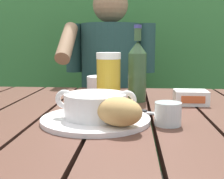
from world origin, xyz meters
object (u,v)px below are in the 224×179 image
Objects in this scene: bread_roll at (119,112)px; butter_tub at (191,97)px; beer_glass at (109,79)px; beer_bottle at (137,70)px; water_glass_small at (168,114)px; diner_bowl at (103,84)px; table_knife at (145,112)px; person_eating at (109,80)px; serving_plate at (96,119)px; soup_bowl at (96,105)px; chair_near_diner at (113,115)px.

butter_tub is at bearing 54.85° from bread_roll.
beer_bottle reaches higher than beer_glass.
water_glass_small is 0.55m from diner_bowl.
beer_glass is 1.06× the size of table_knife.
person_eating reaches higher than beer_glass.
butter_tub is at bearing 3.46° from beer_glass.
serving_plate is 0.24m from beer_glass.
diner_bowl is at bearing 112.60° from table_knife.
beer_glass reaches higher than soup_bowl.
chair_near_diner reaches higher than bread_roll.
person_eating is 0.83m from soup_bowl.
person_eating reaches higher than diner_bowl.
bread_roll is (0.10, -1.11, 0.29)m from chair_near_diner.
water_glass_small is at bearing -66.28° from table_knife.
chair_near_diner is 0.89m from butter_tub.
person_eating reaches higher than soup_bowl.
chair_near_diner is 0.98m from table_knife.
chair_near_diner is at bearing 91.69° from soup_bowl.
chair_near_diner reaches higher than soup_bowl.
soup_bowl is 1.95× the size of butter_tub.
soup_bowl is (0.00, 0.00, 0.04)m from serving_plate.
beer_glass is (0.01, 0.23, 0.04)m from soup_bowl.
soup_bowl is at bearing 0.00° from serving_plate.
chair_near_diner is 7.33× the size of bread_roll.
soup_bowl is 3.17× the size of water_glass_small.
soup_bowl is at bearing 130.60° from bread_roll.
chair_near_diner is 3.58× the size of serving_plate.
serving_plate is 0.38m from butter_tub.
butter_tub is (0.11, 0.26, -0.01)m from water_glass_small.
soup_bowl is 1.23× the size of beer_glass.
person_eating is at bearing 92.30° from soup_bowl.
bread_roll is 0.37m from beer_bottle.
table_knife is at bearing 113.72° from water_glass_small.
chair_near_diner is 1.15m from bread_roll.
diner_bowl is at bearing 124.08° from beer_bottle.
person_eating reaches higher than water_glass_small.
chair_near_diner is 4.82× the size of soup_bowl.
person_eating is 8.87× the size of bread_roll.
beer_glass is at bearing -85.48° from person_eating.
person_eating is 18.46× the size of water_glass_small.
soup_bowl is 1.52× the size of bread_roll.
person_eating is 0.88m from water_glass_small.
chair_near_diner reaches higher than beer_bottle.
serving_plate is 1.08× the size of beer_bottle.
beer_glass is 1.59× the size of butter_tub.
bread_roll is (0.07, -0.08, 0.04)m from serving_plate.
diner_bowl is at bearing 142.26° from butter_tub.
serving_plate is at bearing -86.45° from diner_bowl.
beer_glass reaches higher than bread_roll.
person_eating reaches higher than table_knife.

